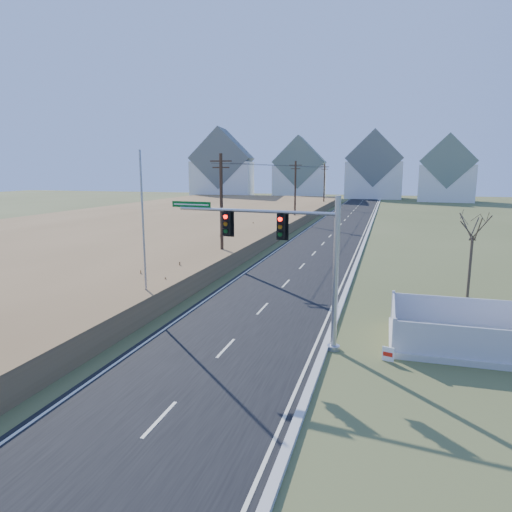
{
  "coord_description": "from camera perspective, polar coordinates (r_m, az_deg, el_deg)",
  "views": [
    {
      "loc": [
        6.52,
        -19.64,
        7.68
      ],
      "look_at": [
        0.15,
        2.17,
        3.4
      ],
      "focal_mm": 32.0,
      "sensor_mm": 36.0,
      "label": 1
    }
  ],
  "objects": [
    {
      "name": "utility_pole_mid",
      "position": [
        66.01,
        4.92,
        8.02
      ],
      "size": [
        1.8,
        0.26,
        9.0
      ],
      "color": "#422D1E",
      "rests_on": "ground"
    },
    {
      "name": "condo_n",
      "position": [
        131.72,
        14.54,
        10.3
      ],
      "size": [
        15.27,
        10.2,
        18.54
      ],
      "color": "white",
      "rests_on": "ground"
    },
    {
      "name": "ground",
      "position": [
        22.07,
        -1.99,
        -9.7
      ],
      "size": [
        260.0,
        260.0,
        0.0
      ],
      "primitive_type": "plane",
      "color": "#474D25",
      "rests_on": "ground"
    },
    {
      "name": "fence_enclosure",
      "position": [
        22.6,
        25.37,
        -9.45
      ],
      "size": [
        7.06,
        4.82,
        1.62
      ],
      "rotation": [
        0.0,
        0.0,
        0.0
      ],
      "color": "#B7B5AD",
      "rests_on": "ground"
    },
    {
      "name": "utility_pole_far",
      "position": [
        95.58,
        8.53,
        8.75
      ],
      "size": [
        1.8,
        0.26,
        9.0
      ],
      "color": "#422D1E",
      "rests_on": "ground"
    },
    {
      "name": "reed_marsh",
      "position": [
        67.36,
        -10.81,
        4.48
      ],
      "size": [
        38.0,
        110.0,
        1.3
      ],
      "primitive_type": "cube",
      "color": "olive",
      "rests_on": "ground"
    },
    {
      "name": "condo_ne",
      "position": [
        124.38,
        22.81,
        9.46
      ],
      "size": [
        14.12,
        10.51,
        16.52
      ],
      "rotation": [
        0.0,
        0.0,
        -0.1
      ],
      "color": "white",
      "rests_on": "ground"
    },
    {
      "name": "utility_pole_near",
      "position": [
        37.13,
        -4.34,
        6.01
      ],
      "size": [
        1.8,
        0.26,
        9.0
      ],
      "color": "#422D1E",
      "rests_on": "ground"
    },
    {
      "name": "traffic_signal_mast",
      "position": [
        19.88,
        4.86,
        0.38
      ],
      "size": [
        8.3,
        1.4,
        6.66
      ],
      "rotation": [
        0.0,
        0.0,
        -0.14
      ],
      "color": "#9EA0A5",
      "rests_on": "ground"
    },
    {
      "name": "bare_tree",
      "position": [
        30.24,
        25.56,
        3.56
      ],
      "size": [
        2.1,
        2.1,
        5.56
      ],
      "color": "#4C3F33",
      "rests_on": "ground"
    },
    {
      "name": "curb",
      "position": [
        70.09,
        14.27,
        4.12
      ],
      "size": [
        0.3,
        180.0,
        0.18
      ],
      "primitive_type": "cube",
      "color": "#B2AFA8",
      "rests_on": "ground"
    },
    {
      "name": "open_sign",
      "position": [
        19.71,
        16.17,
        -11.7
      ],
      "size": [
        0.48,
        0.18,
        0.6
      ],
      "rotation": [
        0.0,
        0.0,
        -0.27
      ],
      "color": "white",
      "rests_on": "ground"
    },
    {
      "name": "condo_nnw",
      "position": [
        129.98,
        5.48,
        10.29
      ],
      "size": [
        14.93,
        11.17,
        17.03
      ],
      "rotation": [
        0.0,
        0.0,
        0.07
      ],
      "color": "white",
      "rests_on": "ground"
    },
    {
      "name": "road",
      "position": [
        70.36,
        10.88,
        4.23
      ],
      "size": [
        8.0,
        180.0,
        0.06
      ],
      "primitive_type": "cube",
      "color": "black",
      "rests_on": "ground"
    },
    {
      "name": "condo_nw",
      "position": [
        127.65,
        -4.22,
        10.64
      ],
      "size": [
        17.69,
        13.38,
        19.05
      ],
      "rotation": [
        0.0,
        0.0,
        0.14
      ],
      "color": "white",
      "rests_on": "ground"
    },
    {
      "name": "flagpole",
      "position": [
        25.11,
        -13.8,
        0.73
      ],
      "size": [
        0.39,
        0.39,
        8.73
      ],
      "color": "#B7B5AD",
      "rests_on": "ground"
    }
  ]
}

